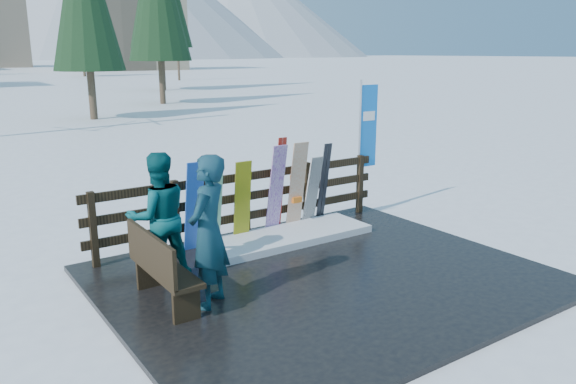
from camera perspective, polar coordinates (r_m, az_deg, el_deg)
ground at (r=8.19m, az=3.71°, el=-8.96°), size 700.00×700.00×0.00m
deck at (r=8.17m, az=3.72°, el=-8.70°), size 6.00×5.00×0.08m
fence at (r=9.68m, az=-4.27°, el=-0.69°), size 5.60×0.10×1.15m
snow_patch at (r=9.60m, az=0.01°, el=-4.50°), size 2.93×1.00×0.12m
bench at (r=7.24m, az=-12.91°, el=-7.36°), size 0.41×1.50×0.97m
snowboard_0 at (r=8.99m, az=-9.52°, el=-1.48°), size 0.29×0.28×1.48m
snowboard_1 at (r=9.15m, az=-7.63°, el=-1.70°), size 0.29×0.24×1.30m
snowboard_2 at (r=9.39m, az=-4.66°, el=-0.96°), size 0.30×0.17×1.38m
snowboard_3 at (r=9.70m, az=-1.23°, el=0.23°), size 0.27×0.33×1.60m
snowboard_4 at (r=10.17m, az=2.48°, el=0.05°), size 0.26×0.32×1.31m
snowboard_5 at (r=9.94m, az=0.92°, el=0.60°), size 0.30×0.29×1.60m
ski_pair_a at (r=9.81m, az=-0.89°, el=0.71°), size 0.17×0.25×1.71m
ski_pair_b at (r=10.39m, az=3.65°, el=0.91°), size 0.17×0.26×1.51m
rental_flag at (r=11.15m, az=7.95°, el=6.14°), size 0.45×0.04×2.60m
person_front at (r=6.99m, az=-8.11°, el=-4.01°), size 0.84×0.80×1.93m
person_back at (r=7.93m, az=-13.02°, el=-2.49°), size 0.95×0.78×1.81m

